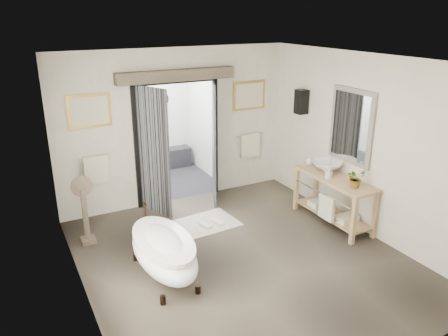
{
  "coord_description": "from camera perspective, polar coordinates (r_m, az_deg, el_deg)",
  "views": [
    {
      "loc": [
        -2.9,
        -4.9,
        3.5
      ],
      "look_at": [
        0.0,
        0.6,
        1.25
      ],
      "focal_mm": 35.0,
      "sensor_mm": 36.0,
      "label": 1
    }
  ],
  "objects": [
    {
      "name": "ground_plane",
      "position": [
        6.68,
        2.45,
        -11.7
      ],
      "size": [
        5.0,
        5.0,
        0.0
      ],
      "primitive_type": "plane",
      "color": "brown"
    },
    {
      "name": "room_shell",
      "position": [
        5.81,
        3.01,
        3.45
      ],
      "size": [
        4.52,
        5.02,
        2.91
      ],
      "color": "beige",
      "rests_on": "ground_plane"
    },
    {
      "name": "shower_room",
      "position": [
        9.71,
        -9.39,
        4.11
      ],
      "size": [
        2.22,
        2.01,
        2.51
      ],
      "color": "#25252A",
      "rests_on": "ground_plane"
    },
    {
      "name": "back_wall_dressing",
      "position": [
        8.02,
        -5.75,
        5.8
      ],
      "size": [
        3.82,
        0.77,
        2.52
      ],
      "color": "black",
      "rests_on": "ground_plane"
    },
    {
      "name": "clawfoot_tub",
      "position": [
        6.15,
        -7.89,
        -10.68
      ],
      "size": [
        0.74,
        1.65,
        0.81
      ],
      "color": "black",
      "rests_on": "ground_plane"
    },
    {
      "name": "vanity",
      "position": [
        7.71,
        14.06,
        -3.59
      ],
      "size": [
        0.57,
        1.6,
        0.85
      ],
      "color": "tan",
      "rests_on": "ground_plane"
    },
    {
      "name": "pedestal_mirror",
      "position": [
        7.2,
        -17.67,
        -5.83
      ],
      "size": [
        0.34,
        0.22,
        1.14
      ],
      "color": "brown",
      "rests_on": "ground_plane"
    },
    {
      "name": "rug",
      "position": [
        7.64,
        -2.85,
        -7.34
      ],
      "size": [
        1.26,
        0.89,
        0.01
      ],
      "primitive_type": "cube",
      "rotation": [
        0.0,
        0.0,
        0.08
      ],
      "color": "beige",
      "rests_on": "ground_plane"
    },
    {
      "name": "slippers",
      "position": [
        7.58,
        -1.65,
        -7.3
      ],
      "size": [
        0.38,
        0.27,
        0.05
      ],
      "color": "beige",
      "rests_on": "rug"
    },
    {
      "name": "basin",
      "position": [
        7.81,
        13.32,
        0.19
      ],
      "size": [
        0.69,
        0.69,
        0.18
      ],
      "primitive_type": "imported",
      "rotation": [
        0.0,
        0.0,
        -0.41
      ],
      "color": "white",
      "rests_on": "vanity"
    },
    {
      "name": "plant",
      "position": [
        7.2,
        16.83,
        -1.25
      ],
      "size": [
        0.31,
        0.28,
        0.32
      ],
      "primitive_type": "imported",
      "rotation": [
        0.0,
        0.0,
        -0.11
      ],
      "color": "gray",
      "rests_on": "vanity"
    },
    {
      "name": "soap_bottle_a",
      "position": [
        7.5,
        13.56,
        -0.63
      ],
      "size": [
        0.1,
        0.1,
        0.19
      ],
      "primitive_type": "imported",
      "rotation": [
        0.0,
        0.0,
        0.24
      ],
      "color": "gray",
      "rests_on": "vanity"
    },
    {
      "name": "soap_bottle_b",
      "position": [
        8.07,
        11.07,
        1.04
      ],
      "size": [
        0.17,
        0.17,
        0.19
      ],
      "primitive_type": "imported",
      "rotation": [
        0.0,
        0.0,
        -0.23
      ],
      "color": "gray",
      "rests_on": "vanity"
    }
  ]
}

